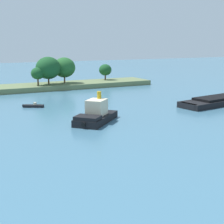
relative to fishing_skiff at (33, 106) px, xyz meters
The scene contains 3 objects.
treeline_island 25.44m from the fishing_skiff, 79.32° to the left, with size 75.44×10.95×9.64m.
fishing_skiff is the anchor object (origin of this frame).
tugboat 18.57m from the fishing_skiff, 70.89° to the right, with size 10.12×9.90×4.93m.
Camera 1 is at (-27.37, -18.39, 13.19)m, focal length 53.47 mm.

